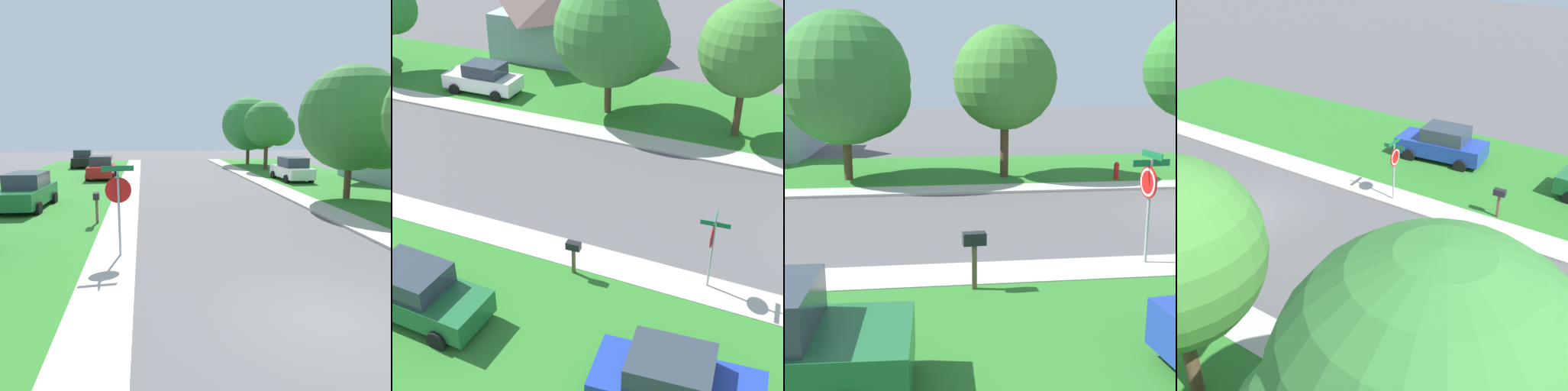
% 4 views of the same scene
% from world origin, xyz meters
% --- Properties ---
extents(sidewalk_east, '(1.40, 56.00, 0.10)m').
position_xyz_m(sidewalk_east, '(4.70, 12.00, 0.05)').
color(sidewalk_east, '#B7B2A8').
rests_on(sidewalk_east, ground).
extents(lawn_east, '(8.00, 56.00, 0.08)m').
position_xyz_m(lawn_east, '(9.40, 12.00, 0.04)').
color(lawn_east, '#2D7528').
rests_on(lawn_east, ground).
extents(sidewalk_west, '(1.40, 56.00, 0.10)m').
position_xyz_m(sidewalk_west, '(-4.70, 12.00, 0.05)').
color(sidewalk_west, '#B7B2A8').
rests_on(sidewalk_west, ground).
extents(lawn_west, '(8.00, 56.00, 0.08)m').
position_xyz_m(lawn_west, '(-9.40, 12.00, 0.04)').
color(lawn_west, '#2D7528').
rests_on(lawn_west, ground).
extents(stop_sign_far_corner, '(0.92, 0.92, 2.77)m').
position_xyz_m(stop_sign_far_corner, '(-4.47, 4.59, 1.89)').
color(stop_sign_far_corner, '#9E9EA3').
rests_on(stop_sign_far_corner, ground).
extents(car_green_near_corner, '(2.18, 4.37, 1.76)m').
position_xyz_m(car_green_near_corner, '(-9.23, 12.29, 0.87)').
color(car_green_near_corner, '#1E6033').
rests_on(car_green_near_corner, ground).
extents(car_white_across_road, '(2.10, 4.33, 1.76)m').
position_xyz_m(car_white_across_road, '(6.98, 20.31, 0.87)').
color(car_white_across_road, white).
rests_on(car_white_across_road, ground).
extents(car_blue_driveway_right, '(2.39, 4.47, 1.76)m').
position_xyz_m(car_blue_driveway_right, '(-9.40, 4.23, 0.87)').
color(car_blue_driveway_right, '#1E389E').
rests_on(car_blue_driveway_right, ground).
extents(tree_sidewalk_mid, '(5.91, 5.50, 7.08)m').
position_xyz_m(tree_sidewalk_mid, '(7.50, 12.60, 4.15)').
color(tree_sidewalk_mid, '#4C3823').
rests_on(tree_sidewalk_mid, ground).
extents(tree_sidewalk_near, '(4.74, 4.41, 6.55)m').
position_xyz_m(tree_sidewalk_near, '(7.39, 5.92, 4.20)').
color(tree_sidewalk_near, '#4C3823').
rests_on(tree_sidewalk_near, ground).
extents(house_right_setback, '(9.17, 8.00, 4.60)m').
position_xyz_m(house_right_setback, '(16.07, 19.40, 2.38)').
color(house_right_setback, '#93A3B2').
rests_on(house_right_setback, ground).
extents(mailbox, '(0.27, 0.49, 1.31)m').
position_xyz_m(mailbox, '(-5.60, 8.80, 1.01)').
color(mailbox, brown).
rests_on(mailbox, ground).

